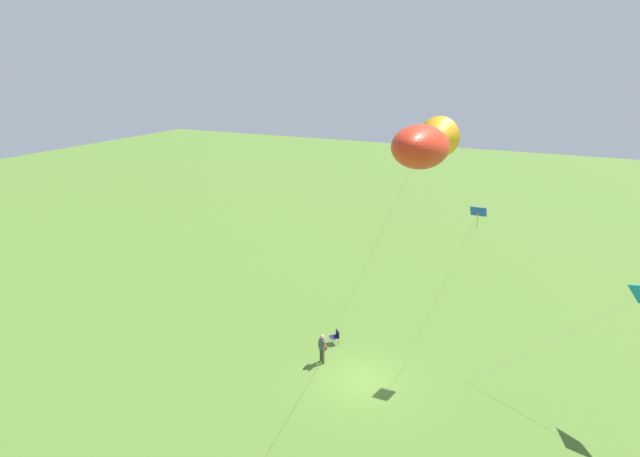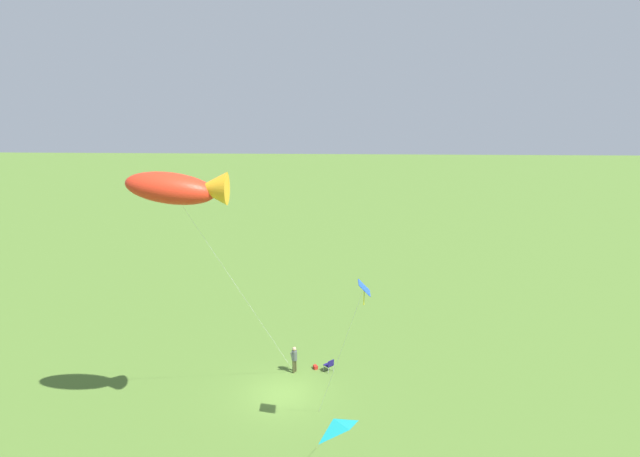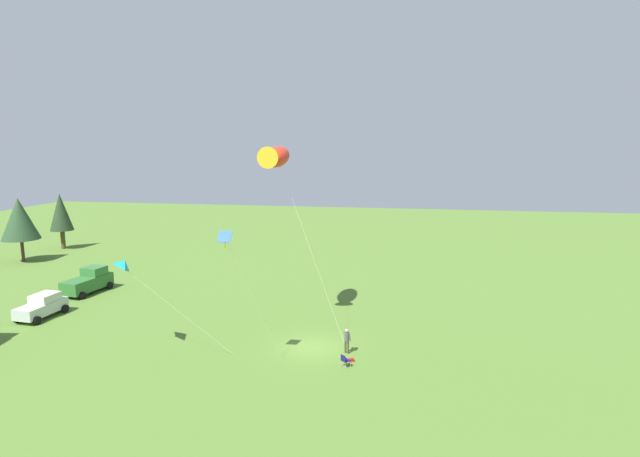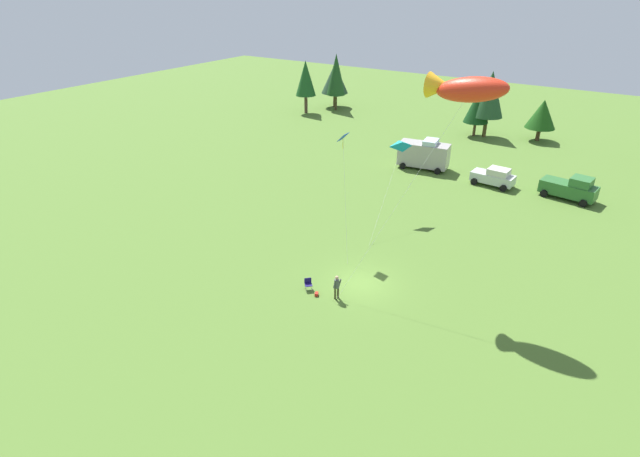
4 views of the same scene
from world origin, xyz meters
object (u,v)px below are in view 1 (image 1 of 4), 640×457
person_kite_flyer (322,346)px  backpack_on_grass (324,347)px  folding_chair (336,336)px  kite_diamond_blue (476,217)px  kite_large_fish (425,145)px

person_kite_flyer → backpack_on_grass: bearing=-130.2°
folding_chair → kite_diamond_blue: bearing=148.3°
person_kite_flyer → kite_diamond_blue: (-3.83, 6.98, 7.33)m
folding_chair → backpack_on_grass: size_ratio=2.56×
backpack_on_grass → kite_large_fish: bearing=47.1°
folding_chair → kite_diamond_blue: 10.73m
kite_large_fish → kite_diamond_blue: size_ratio=1.59×
kite_large_fish → person_kite_flyer: bearing=-128.2°
folding_chair → backpack_on_grass: 1.03m
folding_chair → kite_diamond_blue: kite_diamond_blue is taller
folding_chair → backpack_on_grass: folding_chair is taller
person_kite_flyer → folding_chair: bearing=-146.5°
backpack_on_grass → kite_large_fish: kite_large_fish is taller
backpack_on_grass → person_kite_flyer: bearing=19.8°
kite_large_fish → folding_chair: bearing=-138.2°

